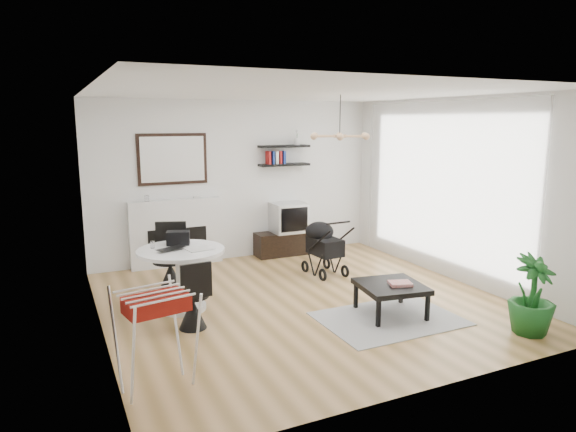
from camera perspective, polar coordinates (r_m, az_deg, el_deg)
name	(u,v)px	position (r m, az deg, el deg)	size (l,w,h in m)	color
floor	(303,301)	(6.89, 1.66, -9.46)	(5.00, 5.00, 0.00)	olive
ceiling	(304,92)	(6.48, 1.79, 13.58)	(5.00, 5.00, 0.00)	white
wall_back	(238,180)	(8.83, -5.63, 3.96)	(5.00, 5.00, 0.00)	white
wall_left	(96,216)	(5.88, -20.60, 0.01)	(5.00, 5.00, 0.00)	white
wall_right	(454,190)	(7.99, 17.96, 2.79)	(5.00, 5.00, 0.00)	white
sheer_curtain	(439,189)	(8.07, 16.48, 2.95)	(0.04, 3.60, 2.60)	white
fireplace	(176,225)	(8.56, -12.33, -0.95)	(1.50, 0.17, 2.16)	white
shelf_lower	(284,165)	(9.00, -0.43, 5.72)	(0.90, 0.25, 0.04)	black
shelf_upper	(284,146)	(8.97, -0.43, 7.76)	(0.90, 0.25, 0.04)	black
pendant_lamp	(340,136)	(7.08, 5.77, 8.83)	(0.90, 0.90, 0.10)	tan
tv_console	(286,243)	(9.15, -0.23, -3.03)	(1.11, 0.39, 0.41)	black
crt_tv	(288,217)	(9.07, 0.02, -0.13)	(0.60, 0.52, 0.52)	silver
dining_table	(182,270)	(6.58, -11.74, -5.87)	(1.08, 1.08, 0.79)	white
laptop	(174,250)	(6.42, -12.60, -3.70)	(0.37, 0.24, 0.03)	black
black_bag	(178,238)	(6.73, -12.11, -2.40)	(0.29, 0.17, 0.17)	black
newspaper	(199,249)	(6.46, -9.81, -3.60)	(0.32, 0.26, 0.01)	white
drinking_glass	(153,245)	(6.62, -14.82, -3.09)	(0.05, 0.05, 0.09)	white
chair_far	(171,272)	(7.28, -12.89, -6.06)	(0.51, 0.52, 0.98)	black
chair_near	(193,307)	(6.05, -10.53, -9.93)	(0.39, 0.40, 0.82)	black
drying_rack	(156,338)	(4.76, -14.45, -12.99)	(0.70, 0.67, 0.91)	white
stroller	(323,249)	(8.01, 3.94, -3.70)	(0.50, 0.76, 0.90)	black
rug	(389,319)	(6.42, 11.16, -11.13)	(1.64, 1.18, 0.01)	#AAAAAA
coffee_table	(391,287)	(6.45, 11.37, -7.78)	(0.85, 0.85, 0.38)	black
magazines	(400,283)	(6.41, 12.36, -7.33)	(0.26, 0.21, 0.04)	#D13C34
potted_plant	(532,295)	(6.37, 25.50, -7.93)	(0.50, 0.50, 0.90)	#18541C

